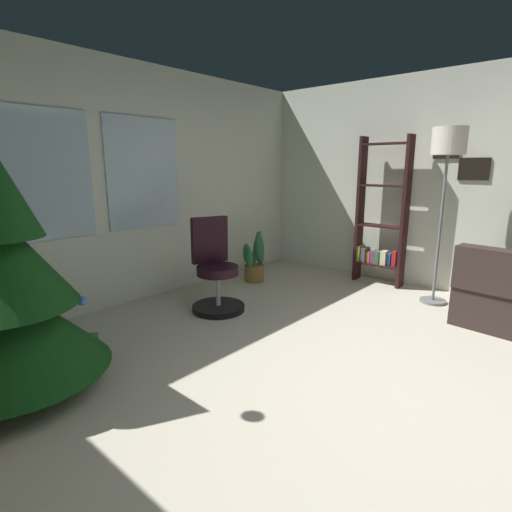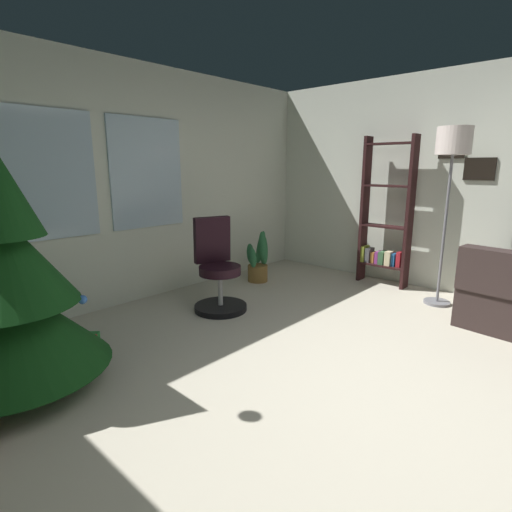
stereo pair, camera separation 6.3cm
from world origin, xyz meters
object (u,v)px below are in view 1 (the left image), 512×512
at_px(holiday_tree, 8,293).
at_px(bookshelf, 381,222).
at_px(gift_box_green, 80,346).
at_px(potted_plant, 255,261).
at_px(office_chair, 216,275).
at_px(floor_lamp, 448,155).

distance_m(holiday_tree, bookshelf, 4.13).
xyz_separation_m(gift_box_green, potted_plant, (2.57, 0.36, 0.19)).
distance_m(office_chair, potted_plant, 1.17).
height_order(holiday_tree, bookshelf, holiday_tree).
relative_size(gift_box_green, bookshelf, 0.16).
relative_size(holiday_tree, floor_lamp, 1.10).
height_order(bookshelf, floor_lamp, floor_lamp).
xyz_separation_m(holiday_tree, office_chair, (1.99, 0.17, -0.33)).
bearing_deg(floor_lamp, holiday_tree, 157.86).
bearing_deg(holiday_tree, potted_plant, 10.55).
distance_m(holiday_tree, floor_lamp, 4.15).
height_order(gift_box_green, bookshelf, bookshelf).
distance_m(holiday_tree, gift_box_green, 0.84).
xyz_separation_m(office_chair, potted_plant, (1.10, 0.41, -0.11)).
bearing_deg(potted_plant, holiday_tree, -169.45).
height_order(holiday_tree, floor_lamp, holiday_tree).
height_order(floor_lamp, potted_plant, floor_lamp).
height_order(gift_box_green, floor_lamp, floor_lamp).
xyz_separation_m(bookshelf, floor_lamp, (-0.31, -0.82, 0.81)).
bearing_deg(office_chair, gift_box_green, 178.17).
relative_size(gift_box_green, potted_plant, 0.45).
distance_m(holiday_tree, office_chair, 2.02).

